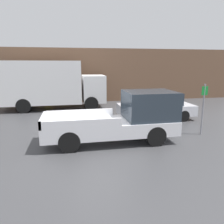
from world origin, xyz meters
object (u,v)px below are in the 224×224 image
at_px(pickup_truck, 125,118).
at_px(newspaper_box, 47,98).
at_px(delivery_truck, 50,84).
at_px(parking_sign, 203,107).
at_px(car, 156,106).

bearing_deg(pickup_truck, newspaper_box, 112.67).
bearing_deg(delivery_truck, parking_sign, -45.45).
distance_m(pickup_truck, car, 4.35).
height_order(pickup_truck, delivery_truck, delivery_truck).
relative_size(pickup_truck, car, 1.26).
relative_size(pickup_truck, newspaper_box, 5.71).
bearing_deg(pickup_truck, parking_sign, 1.86).
xyz_separation_m(car, newspaper_box, (-6.89, 6.46, -0.31)).
xyz_separation_m(delivery_truck, parking_sign, (7.32, -7.44, -0.51)).
distance_m(parking_sign, newspaper_box, 12.45).
distance_m(pickup_truck, parking_sign, 3.74).
relative_size(car, newspaper_box, 4.54).
xyz_separation_m(car, delivery_truck, (-6.40, 4.23, 1.05)).
bearing_deg(pickup_truck, car, 49.90).
height_order(pickup_truck, car, pickup_truck).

